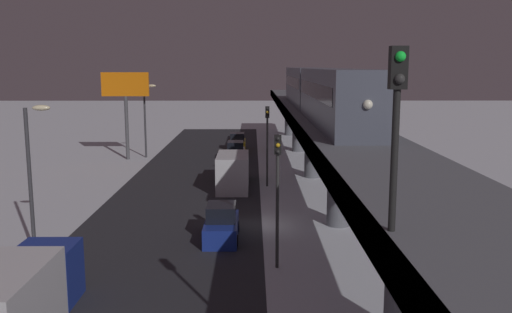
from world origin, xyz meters
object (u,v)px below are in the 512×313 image
Objects in this scene: box_truck at (19,299)px; delivery_van at (233,170)px; sedan_yellow at (237,143)px; rail_signal at (397,107)px; traffic_light_mid at (267,134)px; sedan_blue at (222,225)px; subway_train at (319,89)px; commercial_billboard at (125,93)px; sedan_white at (236,153)px; traffic_light_near at (278,182)px.

box_truck and delivery_van have the same top height.
box_truck is at bearing -98.58° from sedan_yellow.
rail_signal is 51.48m from sedan_yellow.
sedan_yellow is 19.69m from traffic_light_mid.
sedan_blue is (4.79, -17.89, -7.90)m from rail_signal.
subway_train is 22.27m from commercial_billboard.
sedan_white is 0.62× the size of delivery_van.
sedan_blue is at bearing 77.94° from traffic_light_mid.
subway_train is at bearing 144.29° from commercial_billboard.
rail_signal is at bearing 109.77° from commercial_billboard.
sedan_blue is 14.30m from traffic_light_mid.
rail_signal is 14.29m from traffic_light_near.
rail_signal is 0.54× the size of box_truck.
traffic_light_near is (-2.90, 30.04, 3.40)m from sedan_white.
rail_signal is 0.62× the size of traffic_light_mid.
box_truck is at bearing 68.87° from traffic_light_mid.
sedan_white is 30.37m from traffic_light_near.
delivery_van is at bearing -105.66° from box_truck.
sedan_blue and sedan_yellow have the same top height.
traffic_light_mid is at bearing 77.94° from sedan_blue.
sedan_white is (0.00, -25.58, 0.01)m from sedan_blue.
sedan_yellow is (0.00, -32.75, 0.01)m from sedan_blue.
sedan_white is 0.62× the size of box_truck.
commercial_billboard is (11.15, -26.47, 6.04)m from sedan_blue.
commercial_billboard is at bearing -150.60° from sedan_yellow.
sedan_blue is at bearing -120.96° from box_truck.
commercial_billboard is (14.05, -12.89, 2.63)m from traffic_light_mid.
delivery_van is (4.59, -31.14, -7.34)m from rail_signal.
rail_signal is 0.45× the size of commercial_billboard.
commercial_billboard is at bearing 175.45° from sedan_white.
sedan_yellow is (4.79, -50.64, -7.89)m from rail_signal.
rail_signal is at bearing -83.71° from sedan_white.
sedan_blue is 6.32m from traffic_light_near.
rail_signal is at bearing -84.60° from sedan_yellow.
traffic_light_mid reaches higher than sedan_white.
traffic_light_mid is (-2.90, 12.01, 3.40)m from sedan_white.
delivery_van is at bearing 1.97° from subway_train.
subway_train is 8.50× the size of sedan_blue.
traffic_light_mid is (-9.50, -24.58, 2.85)m from box_truck.
rail_signal reaches higher than sedan_blue.
sedan_blue is at bearing -90.00° from sedan_yellow.
rail_signal reaches higher than sedan_white.
traffic_light_near is at bearing -145.43° from box_truck.
sedan_yellow is (0.00, -7.17, 0.00)m from sedan_white.
sedan_yellow is at bearing -89.41° from delivery_van.
traffic_light_mid is at bearing -173.06° from delivery_van.
delivery_van is at bearing -89.07° from sedan_white.
box_truck reaches higher than sedan_white.
box_truck is at bearing 34.57° from traffic_light_near.
sedan_blue is 0.68× the size of traffic_light_near.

